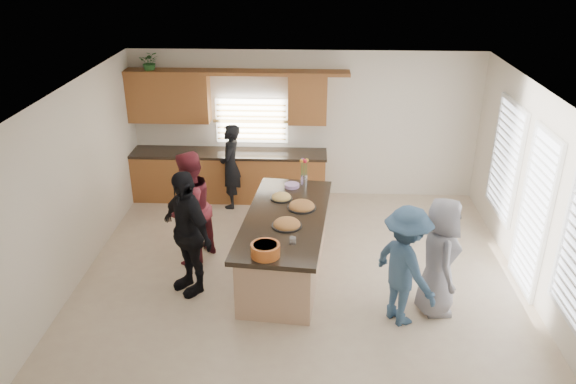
{
  "coord_description": "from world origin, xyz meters",
  "views": [
    {
      "loc": [
        0.14,
        -7.14,
        4.67
      ],
      "look_at": [
        -0.2,
        0.51,
        1.15
      ],
      "focal_mm": 35.0,
      "sensor_mm": 36.0,
      "label": 1
    }
  ],
  "objects_px": {
    "woman_right_back": "(405,266)",
    "island": "(286,246)",
    "woman_left_front": "(187,232)",
    "woman_left_mid": "(189,208)",
    "woman_right_front": "(439,257)",
    "woman_left_back": "(231,166)",
    "salad_bowl": "(265,250)"
  },
  "relations": [
    {
      "from": "woman_left_front",
      "to": "woman_right_back",
      "type": "relative_size",
      "value": 1.11
    },
    {
      "from": "woman_left_back",
      "to": "island",
      "type": "bearing_deg",
      "value": 32.69
    },
    {
      "from": "woman_left_mid",
      "to": "woman_right_back",
      "type": "distance_m",
      "value": 3.36
    },
    {
      "from": "woman_left_front",
      "to": "woman_left_mid",
      "type": "bearing_deg",
      "value": 145.02
    },
    {
      "from": "woman_left_mid",
      "to": "woman_right_front",
      "type": "bearing_deg",
      "value": 95.64
    },
    {
      "from": "woman_left_front",
      "to": "woman_right_front",
      "type": "relative_size",
      "value": 1.11
    },
    {
      "from": "woman_right_back",
      "to": "salad_bowl",
      "type": "bearing_deg",
      "value": 59.45
    },
    {
      "from": "salad_bowl",
      "to": "woman_right_front",
      "type": "distance_m",
      "value": 2.29
    },
    {
      "from": "woman_left_back",
      "to": "woman_right_back",
      "type": "xyz_separation_m",
      "value": [
        2.7,
        -3.34,
        0.03
      ]
    },
    {
      "from": "woman_left_front",
      "to": "woman_right_back",
      "type": "distance_m",
      "value": 2.98
    },
    {
      "from": "woman_left_mid",
      "to": "woman_right_back",
      "type": "relative_size",
      "value": 1.08
    },
    {
      "from": "woman_left_mid",
      "to": "salad_bowl",
      "type": "bearing_deg",
      "value": 65.54
    },
    {
      "from": "woman_right_back",
      "to": "woman_right_front",
      "type": "relative_size",
      "value": 0.99
    },
    {
      "from": "woman_left_back",
      "to": "woman_right_front",
      "type": "bearing_deg",
      "value": 52.05
    },
    {
      "from": "salad_bowl",
      "to": "island",
      "type": "bearing_deg",
      "value": 79.75
    },
    {
      "from": "salad_bowl",
      "to": "woman_right_back",
      "type": "bearing_deg",
      "value": 0.98
    },
    {
      "from": "woman_left_back",
      "to": "woman_right_back",
      "type": "bearing_deg",
      "value": 45.25
    },
    {
      "from": "island",
      "to": "woman_left_front",
      "type": "distance_m",
      "value": 1.51
    },
    {
      "from": "woman_left_front",
      "to": "woman_left_back",
      "type": "bearing_deg",
      "value": 130.89
    },
    {
      "from": "island",
      "to": "woman_left_back",
      "type": "relative_size",
      "value": 1.76
    },
    {
      "from": "woman_left_back",
      "to": "woman_right_back",
      "type": "relative_size",
      "value": 0.97
    },
    {
      "from": "woman_left_mid",
      "to": "woman_left_front",
      "type": "bearing_deg",
      "value": 33.1
    },
    {
      "from": "woman_left_back",
      "to": "woman_left_mid",
      "type": "height_order",
      "value": "woman_left_mid"
    },
    {
      "from": "island",
      "to": "woman_right_front",
      "type": "height_order",
      "value": "woman_right_front"
    },
    {
      "from": "woman_right_back",
      "to": "island",
      "type": "bearing_deg",
      "value": 24.0
    },
    {
      "from": "salad_bowl",
      "to": "woman_right_back",
      "type": "relative_size",
      "value": 0.23
    },
    {
      "from": "woman_right_back",
      "to": "woman_right_front",
      "type": "bearing_deg",
      "value": -94.87
    },
    {
      "from": "woman_left_mid",
      "to": "woman_right_back",
      "type": "bearing_deg",
      "value": 89.17
    },
    {
      "from": "woman_left_mid",
      "to": "woman_right_back",
      "type": "height_order",
      "value": "woman_left_mid"
    },
    {
      "from": "woman_left_back",
      "to": "woman_right_front",
      "type": "height_order",
      "value": "woman_right_front"
    },
    {
      "from": "woman_left_mid",
      "to": "woman_right_front",
      "type": "xyz_separation_m",
      "value": [
        3.54,
        -1.15,
        -0.06
      ]
    },
    {
      "from": "island",
      "to": "woman_right_front",
      "type": "bearing_deg",
      "value": -16.78
    }
  ]
}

